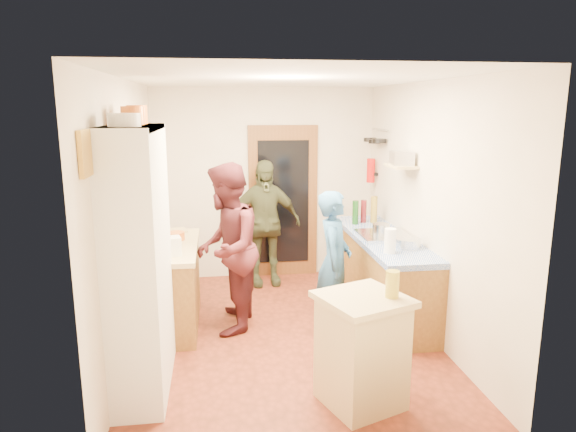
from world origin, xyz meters
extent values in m
cube|color=maroon|center=(0.00, 0.00, -0.01)|extent=(3.00, 4.00, 0.02)
cube|color=silver|center=(0.00, 0.00, 2.61)|extent=(3.00, 4.00, 0.02)
cube|color=beige|center=(0.00, 2.01, 1.30)|extent=(3.00, 0.02, 2.60)
cube|color=beige|center=(0.00, -2.01, 1.30)|extent=(3.00, 0.02, 2.60)
cube|color=beige|center=(-1.51, 0.00, 1.30)|extent=(0.02, 4.00, 2.60)
cube|color=beige|center=(1.51, 0.00, 1.30)|extent=(0.02, 4.00, 2.60)
cube|color=brown|center=(0.25, 1.97, 1.05)|extent=(0.95, 0.06, 2.10)
cube|color=black|center=(0.25, 1.94, 1.05)|extent=(0.70, 0.02, 1.70)
cube|color=white|center=(-1.30, -0.80, 1.10)|extent=(0.40, 1.20, 2.20)
cube|color=white|center=(-1.30, -0.80, 2.18)|extent=(0.40, 1.14, 0.04)
cylinder|color=white|center=(-1.30, -1.11, 2.25)|extent=(0.23, 0.23, 0.10)
cylinder|color=orange|center=(-1.30, -0.70, 2.27)|extent=(0.18, 0.18, 0.15)
cylinder|color=orange|center=(-1.30, -0.47, 2.28)|extent=(0.17, 0.17, 0.15)
cube|color=olive|center=(-1.20, 0.45, 0.42)|extent=(0.60, 1.40, 0.85)
cube|color=tan|center=(-1.20, 0.45, 0.88)|extent=(0.64, 1.44, 0.05)
cube|color=white|center=(-1.15, 0.03, 0.99)|extent=(0.27, 0.21, 0.18)
cylinder|color=white|center=(-1.25, 0.38, 0.98)|extent=(0.18, 0.18, 0.16)
cylinder|color=orange|center=(-1.12, 0.64, 0.94)|extent=(0.23, 0.23, 0.09)
cube|color=tan|center=(-1.18, 1.02, 0.91)|extent=(0.34, 0.28, 0.02)
cube|color=olive|center=(1.20, 0.50, 0.42)|extent=(0.60, 2.20, 0.84)
cube|color=#0631A6|center=(1.20, 0.50, 0.87)|extent=(0.62, 2.22, 0.06)
cube|color=silver|center=(1.20, 0.44, 0.92)|extent=(0.55, 0.58, 0.04)
cylinder|color=silver|center=(1.15, 0.41, 1.00)|extent=(0.19, 0.19, 0.12)
cylinder|color=#143F14|center=(1.05, 1.12, 1.05)|extent=(0.09, 0.09, 0.30)
cylinder|color=#591419|center=(1.18, 1.21, 1.04)|extent=(0.09, 0.09, 0.29)
cylinder|color=olive|center=(1.31, 1.19, 1.07)|extent=(0.10, 0.10, 0.33)
cylinder|color=white|center=(1.05, -0.19, 1.03)|extent=(0.13, 0.13, 0.25)
cylinder|color=silver|center=(1.30, -0.03, 0.95)|extent=(0.32, 0.32, 0.10)
cube|color=tan|center=(0.44, -1.35, 0.43)|extent=(0.71, 0.71, 0.86)
cube|color=tan|center=(0.44, -1.35, 0.89)|extent=(0.80, 0.80, 0.05)
cube|color=white|center=(0.38, -1.32, 0.90)|extent=(0.43, 0.39, 0.02)
cylinder|color=#AD9E2D|center=(0.65, -1.39, 1.01)|extent=(0.14, 0.14, 0.21)
cylinder|color=silver|center=(1.46, 1.52, 2.05)|extent=(0.02, 0.65, 0.02)
cylinder|color=black|center=(1.40, 1.35, 1.92)|extent=(0.18, 0.18, 0.05)
cylinder|color=black|center=(1.40, 1.55, 1.90)|extent=(0.16, 0.16, 0.05)
cylinder|color=black|center=(1.40, 1.75, 1.91)|extent=(0.17, 0.17, 0.05)
cube|color=tan|center=(1.37, 0.45, 1.70)|extent=(0.26, 0.42, 0.03)
cube|color=silver|center=(1.37, 0.45, 1.79)|extent=(0.26, 0.33, 0.15)
cube|color=black|center=(1.47, 1.70, 1.45)|extent=(0.06, 0.10, 0.04)
cylinder|color=red|center=(1.41, 1.70, 1.50)|extent=(0.11, 0.11, 0.32)
cube|color=gold|center=(-1.48, -1.55, 2.05)|extent=(0.03, 0.25, 0.30)
imported|color=#29578C|center=(0.56, 0.04, 0.75)|extent=(0.51, 0.63, 1.50)
imported|color=#44171C|center=(-0.53, 0.27, 0.89)|extent=(0.81, 0.97, 1.79)
imported|color=#393D26|center=(-0.04, 1.61, 0.84)|extent=(1.01, 0.49, 1.67)
camera|label=1|loc=(-0.66, -4.97, 2.34)|focal=32.00mm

